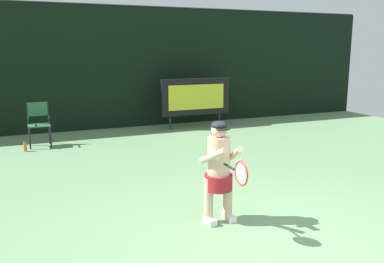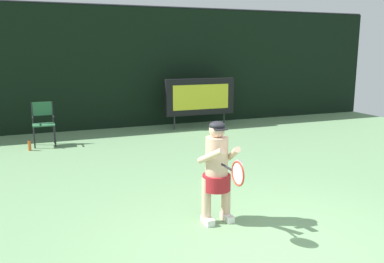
{
  "view_description": "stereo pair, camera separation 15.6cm",
  "coord_description": "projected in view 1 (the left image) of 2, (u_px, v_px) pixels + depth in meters",
  "views": [
    {
      "loc": [
        -2.73,
        -3.87,
        2.38
      ],
      "look_at": [
        -0.16,
        2.22,
        1.05
      ],
      "focal_mm": 38.55,
      "sensor_mm": 36.0,
      "label": 1
    },
    {
      "loc": [
        -2.58,
        -3.92,
        2.38
      ],
      "look_at": [
        -0.16,
        2.22,
        1.05
      ],
      "focal_mm": 38.55,
      "sensor_mm": 36.0,
      "label": 2
    }
  ],
  "objects": [
    {
      "name": "scoreboard",
      "position": [
        195.0,
        97.0,
        12.52
      ],
      "size": [
        2.2,
        0.21,
        1.5
      ],
      "color": "black",
      "rests_on": "ground"
    },
    {
      "name": "tennis_racket",
      "position": [
        240.0,
        173.0,
        5.02
      ],
      "size": [
        0.03,
        0.6,
        0.31
      ],
      "rotation": [
        0.0,
        0.0,
        0.14
      ],
      "color": "black"
    },
    {
      "name": "backdrop_screen",
      "position": [
        116.0,
        68.0,
        12.32
      ],
      "size": [
        18.0,
        0.12,
        3.66
      ],
      "color": "black",
      "rests_on": "ground"
    },
    {
      "name": "water_bottle",
      "position": [
        25.0,
        146.0,
        9.69
      ],
      "size": [
        0.07,
        0.07,
        0.27
      ],
      "color": "#D95B22",
      "rests_on": "ground"
    },
    {
      "name": "tennis_player",
      "position": [
        219.0,
        168.0,
        5.65
      ],
      "size": [
        0.54,
        0.62,
        1.42
      ],
      "color": "white",
      "rests_on": "ground"
    },
    {
      "name": "ground",
      "position": [
        284.0,
        256.0,
        4.83
      ],
      "size": [
        18.0,
        22.0,
        0.03
      ],
      "color": "#6B9565"
    },
    {
      "name": "umpire_chair",
      "position": [
        39.0,
        122.0,
        10.14
      ],
      "size": [
        0.52,
        0.44,
        1.08
      ],
      "color": "black",
      "rests_on": "ground"
    }
  ]
}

